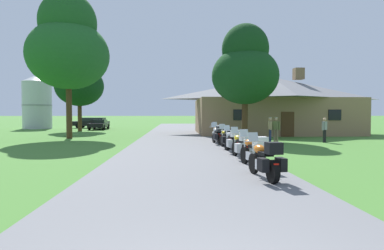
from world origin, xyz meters
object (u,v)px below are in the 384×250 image
at_px(motorcycle_yellow_third_in_row, 241,146).
at_px(tree_by_lodge_front, 245,68).
at_px(motorcycle_orange_second_in_row, 253,152).
at_px(metal_silo_distant, 37,102).
at_px(motorcycle_yellow_fifth_in_row, 227,138).
at_px(bystander_tan_shirt_by_tree, 270,128).
at_px(parked_black_suv_far_left, 91,122).
at_px(parked_black_sedan_far_left, 99,124).
at_px(bystander_gray_shirt_beside_signpost, 325,129).
at_px(motorcycle_silver_fourth_in_row, 232,141).
at_px(motorcycle_orange_nearest_to_camera, 266,161).
at_px(motorcycle_orange_farthest_in_row, 217,133).
at_px(motorcycle_silver_sixth_in_row, 218,135).
at_px(tree_left_far, 79,80).
at_px(tree_left_near, 68,46).
at_px(bystander_olive_shirt_near_lodge, 276,128).

relative_size(motorcycle_yellow_third_in_row, tree_by_lodge_front, 0.25).
distance_m(motorcycle_orange_second_in_row, motorcycle_yellow_third_in_row, 2.17).
bearing_deg(metal_silo_distant, motorcycle_orange_second_in_row, -56.88).
bearing_deg(motorcycle_yellow_fifth_in_row, bystander_tan_shirt_by_tree, 44.97).
xyz_separation_m(motorcycle_yellow_third_in_row, parked_black_suv_far_left, (-14.05, 30.60, 0.17)).
bearing_deg(parked_black_sedan_far_left, parked_black_suv_far_left, 114.54).
relative_size(motorcycle_yellow_third_in_row, bystander_gray_shirt_beside_signpost, 1.25).
relative_size(motorcycle_silver_fourth_in_row, metal_silo_distant, 0.30).
bearing_deg(motorcycle_orange_nearest_to_camera, motorcycle_orange_farthest_in_row, 81.87).
bearing_deg(bystander_gray_shirt_beside_signpost, bystander_tan_shirt_by_tree, 125.88).
relative_size(tree_by_lodge_front, metal_silo_distant, 1.22).
relative_size(motorcycle_orange_second_in_row, metal_silo_distant, 0.30).
bearing_deg(tree_by_lodge_front, motorcycle_silver_sixth_in_row, -124.78).
distance_m(motorcycle_yellow_fifth_in_row, tree_left_far, 23.53).
relative_size(motorcycle_silver_sixth_in_row, tree_by_lodge_front, 0.25).
bearing_deg(motorcycle_silver_fourth_in_row, bystander_tan_shirt_by_tree, 53.51).
height_order(tree_left_near, parked_black_suv_far_left, tree_left_near).
distance_m(tree_by_lodge_front, parked_black_sedan_far_left, 22.37).
bearing_deg(bystander_tan_shirt_by_tree, tree_by_lodge_front, 54.90).
xyz_separation_m(motorcycle_silver_fourth_in_row, motorcycle_silver_sixth_in_row, (-0.13, 4.33, 0.00)).
distance_m(bystander_gray_shirt_beside_signpost, tree_by_lodge_front, 6.90).
bearing_deg(bystander_gray_shirt_beside_signpost, metal_silo_distant, 100.12).
distance_m(motorcycle_orange_second_in_row, bystander_tan_shirt_by_tree, 11.44).
xyz_separation_m(motorcycle_orange_second_in_row, metal_silo_distant, (-20.62, 31.61, 2.85)).
height_order(motorcycle_orange_second_in_row, metal_silo_distant, metal_silo_distant).
relative_size(motorcycle_silver_fourth_in_row, bystander_gray_shirt_beside_signpost, 1.25).
xyz_separation_m(motorcycle_yellow_third_in_row, tree_by_lodge_front, (2.30, 9.97, 4.63)).
bearing_deg(parked_black_suv_far_left, motorcycle_yellow_third_in_row, -151.54).
height_order(tree_left_far, parked_black_suv_far_left, tree_left_far).
relative_size(motorcycle_yellow_fifth_in_row, tree_left_far, 0.23).
relative_size(tree_by_lodge_front, tree_left_far, 0.93).
relative_size(metal_silo_distant, parked_black_sedan_far_left, 1.63).
xyz_separation_m(motorcycle_yellow_third_in_row, motorcycle_silver_fourth_in_row, (-0.00, 2.15, 0.00)).
bearing_deg(tree_by_lodge_front, motorcycle_yellow_third_in_row, -102.96).
relative_size(motorcycle_orange_nearest_to_camera, bystander_gray_shirt_beside_signpost, 1.25).
distance_m(bystander_gray_shirt_beside_signpost, bystander_tan_shirt_by_tree, 3.56).
distance_m(motorcycle_orange_nearest_to_camera, motorcycle_silver_fourth_in_row, 6.44).
distance_m(tree_left_near, parked_black_sedan_far_left, 15.64).
relative_size(motorcycle_silver_fourth_in_row, tree_left_near, 0.18).
xyz_separation_m(motorcycle_silver_sixth_in_row, tree_by_lodge_front, (2.43, 3.50, 4.63)).
relative_size(motorcycle_orange_nearest_to_camera, tree_by_lodge_front, 0.25).
distance_m(tree_by_lodge_front, parked_black_suv_far_left, 26.69).
distance_m(motorcycle_yellow_fifth_in_row, metal_silo_distant, 32.82).
bearing_deg(motorcycle_orange_farthest_in_row, motorcycle_silver_sixth_in_row, -97.93).
bearing_deg(motorcycle_yellow_fifth_in_row, tree_by_lodge_front, 63.52).
height_order(motorcycle_silver_fourth_in_row, parked_black_suv_far_left, parked_black_suv_far_left).
bearing_deg(motorcycle_orange_nearest_to_camera, motorcycle_yellow_fifth_in_row, 81.54).
distance_m(tree_left_far, metal_silo_distant, 10.10).
relative_size(motorcycle_orange_second_in_row, bystander_olive_shirt_near_lodge, 1.23).
height_order(motorcycle_yellow_fifth_in_row, tree_left_far, tree_left_far).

